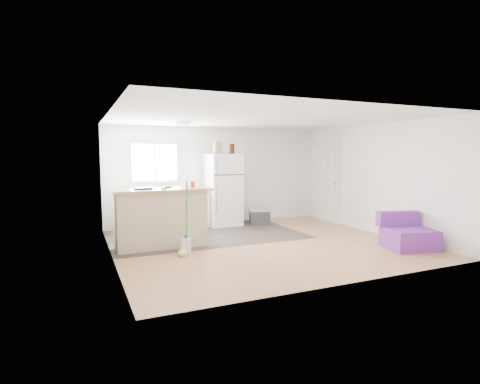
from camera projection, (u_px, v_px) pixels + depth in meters
name	position (u px, v px, depth m)	size (l,w,h in m)	color
room	(262.00, 182.00, 7.16)	(5.51, 5.01, 2.41)	#AC6F48
vinyl_zone	(206.00, 234.00, 8.12)	(4.05, 2.50, 0.00)	#2E2622
window	(155.00, 162.00, 8.76)	(1.18, 0.06, 0.98)	white
interior_door	(328.00, 182.00, 9.68)	(0.11, 0.92, 2.10)	white
ceiling_fixture	(183.00, 124.00, 7.65)	(0.30, 0.30, 0.07)	white
kitchen_cabinets	(165.00, 209.00, 8.65)	(2.12, 0.85, 1.20)	white
peninsula	(161.00, 218.00, 6.97)	(1.79, 0.69, 1.10)	tan
refrigerator	(223.00, 190.00, 9.13)	(0.80, 0.76, 1.75)	white
cooler	(260.00, 216.00, 9.34)	(0.60, 0.50, 0.39)	#313033
purple_seat	(407.00, 235.00, 6.90)	(0.97, 0.95, 0.66)	purple
cleaner_jug	(186.00, 246.00, 6.48)	(0.19, 0.16, 0.34)	silver
mop	(183.00, 243.00, 6.37)	(0.25, 0.36, 1.30)	green
red_cup	(193.00, 184.00, 7.16)	(0.08, 0.08, 0.12)	red
blue_tray	(143.00, 188.00, 6.74)	(0.30, 0.22, 0.04)	#1518C6
tool_a	(168.00, 187.00, 7.07)	(0.14, 0.05, 0.03)	black
tool_b	(164.00, 189.00, 6.79)	(0.10, 0.04, 0.03)	black
cardboard_box	(218.00, 148.00, 8.93)	(0.20, 0.10, 0.30)	tan
bottle_left	(231.00, 149.00, 9.02)	(0.07, 0.07, 0.25)	#361709
bottle_right	(233.00, 149.00, 9.14)	(0.07, 0.07, 0.25)	#361709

